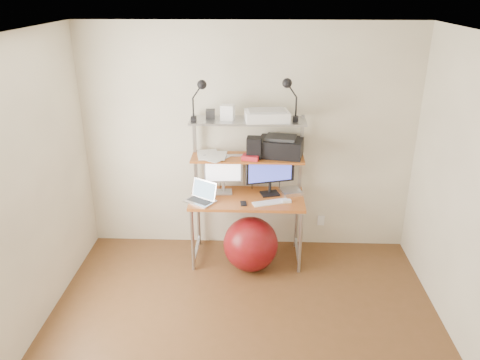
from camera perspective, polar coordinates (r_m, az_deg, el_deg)
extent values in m
plane|color=brown|center=(4.16, 0.28, -20.05)|extent=(3.60, 3.60, 0.00)
plane|color=white|center=(3.06, 0.37, 16.66)|extent=(3.60, 3.60, 0.00)
plane|color=#ECE4C5|center=(5.10, 0.99, 4.79)|extent=(3.60, 0.00, 3.60)
plane|color=#ECE4C5|center=(3.92, -27.07, -3.61)|extent=(0.00, 3.60, 3.60)
cube|color=#B56023|center=(4.95, 0.86, -2.29)|extent=(1.20, 0.60, 0.03)
cylinder|color=#A3A4A8|center=(4.94, -5.80, -7.35)|extent=(0.04, 0.04, 0.71)
cylinder|color=#A3A4A8|center=(5.39, -5.08, -4.57)|extent=(0.04, 0.04, 0.71)
cylinder|color=#A3A4A8|center=(4.92, 7.35, -7.58)|extent=(0.04, 0.04, 0.71)
cylinder|color=#A3A4A8|center=(5.37, 6.91, -4.77)|extent=(0.04, 0.04, 0.71)
cube|color=#A3A4A8|center=(5.08, -5.50, 3.42)|extent=(0.03, 0.04, 0.84)
cube|color=#A3A4A8|center=(5.05, 7.44, 3.24)|extent=(0.03, 0.04, 0.84)
cube|color=#B56023|center=(4.91, 0.92, 2.74)|extent=(1.18, 0.34, 0.02)
cube|color=#A3A4A8|center=(4.79, 0.95, 7.23)|extent=(1.18, 0.34, 0.02)
cube|color=white|center=(5.50, 9.84, -4.89)|extent=(0.08, 0.01, 0.12)
cube|color=#B3B3B8|center=(5.06, -2.04, -1.47)|extent=(0.20, 0.16, 0.01)
cylinder|color=#B3B3B8|center=(5.05, -2.03, -0.77)|extent=(0.03, 0.03, 0.10)
cube|color=#B3B3B8|center=(4.97, -2.06, 1.41)|extent=(0.41, 0.07, 0.31)
plane|color=white|center=(4.96, -2.08, 1.34)|extent=(0.37, 0.03, 0.37)
cube|color=black|center=(5.03, 3.65, -1.66)|extent=(0.22, 0.20, 0.01)
cylinder|color=black|center=(5.02, 3.66, -0.89)|extent=(0.03, 0.03, 0.12)
cube|color=black|center=(4.94, 3.72, 1.40)|extent=(0.51, 0.18, 0.32)
plane|color=#3944C4|center=(4.92, 3.73, 1.33)|extent=(0.45, 0.14, 0.47)
cube|color=silver|center=(4.86, -4.91, -2.59)|extent=(0.36, 0.34, 0.01)
cube|color=#2B2B2E|center=(4.86, -4.91, -2.49)|extent=(0.28, 0.24, 0.00)
cube|color=silver|center=(4.89, -4.17, -1.06)|extent=(0.28, 0.21, 0.20)
plane|color=#709ABB|center=(4.89, -4.17, -1.06)|extent=(0.27, 0.21, 0.26)
cube|color=white|center=(4.83, 3.80, -2.75)|extent=(0.40, 0.23, 0.01)
cube|color=white|center=(4.86, 5.70, -2.57)|extent=(0.10, 0.07, 0.03)
cube|color=silver|center=(5.07, 6.20, -1.39)|extent=(0.26, 0.26, 0.04)
cube|color=black|center=(4.80, 0.42, -2.88)|extent=(0.07, 0.12, 0.01)
cube|color=black|center=(4.92, 4.97, 3.98)|extent=(0.50, 0.39, 0.19)
cube|color=#2B2B2E|center=(4.89, 5.01, 5.17)|extent=(0.35, 0.28, 0.03)
cube|color=black|center=(4.85, 1.73, 3.97)|extent=(0.16, 0.16, 0.22)
cube|color=red|center=(4.82, 1.31, 2.78)|extent=(0.19, 0.15, 0.05)
cube|color=white|center=(4.76, 3.29, 7.82)|extent=(0.47, 0.34, 0.10)
cube|color=#B3B3B8|center=(4.74, 3.30, 8.48)|extent=(0.39, 0.26, 0.02)
cube|color=white|center=(4.77, -1.52, 8.25)|extent=(0.15, 0.13, 0.15)
cube|color=#2B2B2E|center=(4.84, -3.63, 8.04)|extent=(0.10, 0.10, 0.09)
cube|color=black|center=(4.73, -5.67, 7.39)|extent=(0.05, 0.06, 0.05)
cylinder|color=black|center=(4.70, -5.73, 8.79)|extent=(0.02, 0.02, 0.19)
sphere|color=black|center=(4.63, -4.67, 11.52)|extent=(0.09, 0.09, 0.09)
cube|color=black|center=(4.75, 6.78, 7.41)|extent=(0.05, 0.06, 0.05)
cylinder|color=black|center=(4.72, 6.85, 8.85)|extent=(0.02, 0.02, 0.19)
sphere|color=black|center=(4.65, 5.76, 11.67)|extent=(0.10, 0.10, 0.10)
sphere|color=maroon|center=(4.98, 1.31, -7.81)|extent=(0.58, 0.58, 0.58)
cube|color=white|center=(4.95, -3.98, 3.02)|extent=(0.26, 0.31, 0.00)
cube|color=white|center=(4.88, -2.90, 2.78)|extent=(0.33, 0.35, 0.00)
cube|color=white|center=(4.97, -3.85, 3.20)|extent=(0.28, 0.33, 0.00)
cube|color=white|center=(4.90, -2.95, 3.01)|extent=(0.22, 0.29, 0.00)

